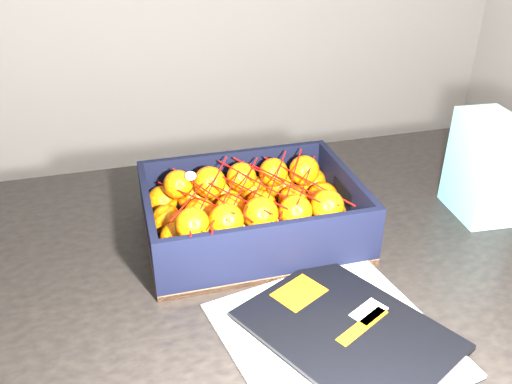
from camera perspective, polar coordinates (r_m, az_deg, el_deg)
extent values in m
cube|color=black|center=(0.99, 3.09, -6.64)|extent=(1.21, 0.81, 0.04)
cylinder|color=black|center=(1.49, -23.08, -13.35)|extent=(0.06, 0.06, 0.71)
cylinder|color=black|center=(1.67, 17.25, -6.96)|extent=(0.06, 0.06, 0.71)
cube|color=silver|center=(0.79, 5.37, -15.76)|extent=(0.26, 0.32, 0.01)
cube|color=silver|center=(0.81, 10.81, -14.22)|extent=(0.25, 0.31, 0.01)
cube|color=black|center=(0.80, 9.68, -14.19)|extent=(0.31, 0.34, 0.01)
cube|color=orange|center=(0.85, 4.61, -10.58)|extent=(0.09, 0.08, 0.00)
cube|color=white|center=(0.83, 11.89, -12.32)|extent=(0.06, 0.05, 0.00)
cube|color=orange|center=(0.81, 11.25, -13.73)|extent=(0.10, 0.06, 0.00)
cube|color=brown|center=(1.00, -0.45, -4.37)|extent=(0.38, 0.28, 0.01)
cube|color=black|center=(1.09, -2.28, 1.67)|extent=(0.38, 0.01, 0.11)
cube|color=black|center=(0.86, 1.84, -6.50)|extent=(0.38, 0.01, 0.11)
cube|color=black|center=(0.95, -11.22, -3.42)|extent=(0.01, 0.26, 0.11)
cube|color=black|center=(1.03, 9.46, -0.53)|extent=(0.01, 0.26, 0.11)
sphere|color=#D65704|center=(0.88, -8.25, -7.41)|extent=(0.06, 0.06, 0.06)
sphere|color=#D65704|center=(0.93, -8.55, -4.86)|extent=(0.05, 0.05, 0.05)
sphere|color=#D65704|center=(0.99, -9.48, -2.91)|extent=(0.06, 0.06, 0.06)
sphere|color=#D65704|center=(1.04, -9.91, -0.91)|extent=(0.06, 0.06, 0.06)
sphere|color=#D65704|center=(0.88, -4.38, -6.83)|extent=(0.06, 0.06, 0.06)
sphere|color=#D65704|center=(0.94, -4.99, -4.35)|extent=(0.06, 0.06, 0.06)
sphere|color=#D65704|center=(0.99, -5.94, -2.38)|extent=(0.06, 0.06, 0.06)
sphere|color=#D65704|center=(1.05, -6.68, -0.51)|extent=(0.06, 0.06, 0.06)
sphere|color=#D65704|center=(0.89, -0.54, -6.29)|extent=(0.06, 0.06, 0.06)
sphere|color=#D65704|center=(0.94, -1.73, -4.07)|extent=(0.06, 0.06, 0.06)
sphere|color=#D65704|center=(1.00, -2.70, -1.85)|extent=(0.06, 0.06, 0.06)
sphere|color=#D65704|center=(1.06, -3.48, -0.09)|extent=(0.06, 0.06, 0.06)
sphere|color=#D65704|center=(0.91, 2.85, -5.68)|extent=(0.06, 0.06, 0.06)
sphere|color=#D65704|center=(0.96, 1.96, -3.40)|extent=(0.06, 0.06, 0.06)
sphere|color=#D65704|center=(1.02, 0.57, -1.37)|extent=(0.06, 0.06, 0.06)
sphere|color=#D65704|center=(1.07, -0.39, 0.29)|extent=(0.06, 0.06, 0.06)
sphere|color=#D65704|center=(0.92, 6.48, -5.13)|extent=(0.06, 0.06, 0.06)
sphere|color=#D65704|center=(0.98, 5.13, -2.84)|extent=(0.05, 0.05, 0.05)
sphere|color=#D65704|center=(1.03, 3.96, -0.91)|extent=(0.06, 0.06, 0.06)
sphere|color=#D65704|center=(1.08, 2.60, 0.65)|extent=(0.06, 0.06, 0.06)
sphere|color=#D65704|center=(0.94, 10.08, -4.54)|extent=(0.06, 0.06, 0.06)
sphere|color=#D65704|center=(1.00, 7.99, -2.35)|extent=(0.06, 0.06, 0.06)
sphere|color=#D65704|center=(1.05, 7.06, -0.60)|extent=(0.06, 0.06, 0.06)
sphere|color=#D65704|center=(1.10, 5.88, 1.09)|extent=(0.06, 0.06, 0.06)
sphere|color=#D65704|center=(0.88, -6.78, -3.45)|extent=(0.06, 0.06, 0.06)
sphere|color=#D65704|center=(1.00, -8.25, 0.78)|extent=(0.05, 0.05, 0.05)
sphere|color=#D65704|center=(0.89, -3.17, -3.05)|extent=(0.06, 0.06, 0.06)
sphere|color=#D65704|center=(1.00, -4.95, 1.04)|extent=(0.06, 0.06, 0.06)
sphere|color=#D65704|center=(0.90, 0.52, -2.34)|extent=(0.06, 0.06, 0.06)
sphere|color=#D65704|center=(1.02, -1.56, 1.60)|extent=(0.06, 0.06, 0.06)
sphere|color=#D65704|center=(0.91, 4.22, -2.05)|extent=(0.06, 0.06, 0.06)
sphere|color=#D65704|center=(1.03, 1.87, 2.10)|extent=(0.06, 0.06, 0.06)
sphere|color=#D65704|center=(0.93, 7.59, -1.48)|extent=(0.06, 0.06, 0.06)
sphere|color=#D65704|center=(1.04, 5.13, 2.29)|extent=(0.06, 0.06, 0.06)
cylinder|color=red|center=(0.94, -6.63, -0.50)|extent=(0.11, 0.19, 0.03)
cylinder|color=red|center=(0.93, -4.81, -0.19)|extent=(0.11, 0.20, 0.02)
cylinder|color=red|center=(0.93, -2.98, -0.08)|extent=(0.11, 0.20, 0.01)
cylinder|color=red|center=(0.95, -1.39, 0.54)|extent=(0.11, 0.20, 0.01)
cylinder|color=red|center=(0.95, 0.31, 0.98)|extent=(0.11, 0.20, 0.01)
cylinder|color=red|center=(0.96, 1.92, 1.43)|extent=(0.11, 0.20, 0.01)
cylinder|color=red|center=(0.97, 3.76, 0.93)|extent=(0.11, 0.20, 0.01)
cylinder|color=red|center=(0.98, 5.42, 1.27)|extent=(0.11, 0.20, 0.02)
cylinder|color=red|center=(0.93, -6.62, -0.24)|extent=(0.11, 0.19, 0.03)
cylinder|color=red|center=(0.94, -4.92, 0.20)|extent=(0.11, 0.20, 0.03)
cylinder|color=red|center=(0.93, -2.96, -0.02)|extent=(0.11, 0.20, 0.01)
cylinder|color=red|center=(0.94, -1.36, 0.63)|extent=(0.11, 0.20, 0.01)
cylinder|color=red|center=(0.96, 0.28, 0.56)|extent=(0.11, 0.20, 0.02)
cylinder|color=red|center=(0.96, 1.99, 1.20)|extent=(0.11, 0.20, 0.02)
cylinder|color=red|center=(0.96, 3.80, 1.15)|extent=(0.11, 0.20, 0.03)
cylinder|color=red|center=(0.97, 5.41, 1.50)|extent=(0.11, 0.20, 0.02)
cylinder|color=red|center=(0.84, -6.96, -5.98)|extent=(0.00, 0.03, 0.09)
cylinder|color=red|center=(0.84, -4.93, -5.69)|extent=(0.01, 0.04, 0.08)
cube|color=white|center=(1.11, 23.04, 2.48)|extent=(0.10, 0.14, 0.20)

